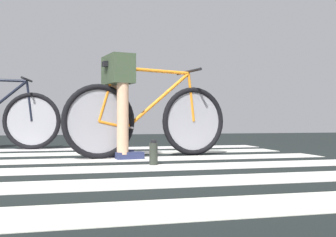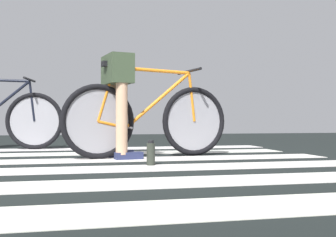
% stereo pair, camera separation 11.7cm
% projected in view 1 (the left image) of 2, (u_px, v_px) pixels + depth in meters
% --- Properties ---
extents(ground, '(18.00, 14.00, 0.02)m').
position_uv_depth(ground, '(64.00, 164.00, 3.66)').
color(ground, black).
extents(crosswalk_markings, '(5.44, 4.26, 0.00)m').
position_uv_depth(crosswalk_markings, '(62.00, 165.00, 3.50)').
color(crosswalk_markings, silver).
rests_on(crosswalk_markings, ground).
extents(bicycle_1_of_2, '(1.72, 0.55, 0.93)m').
position_uv_depth(bicycle_1_of_2, '(148.00, 119.00, 4.25)').
color(bicycle_1_of_2, black).
rests_on(bicycle_1_of_2, ground).
extents(cyclist_1_of_2, '(0.38, 0.45, 1.00)m').
position_uv_depth(cyclist_1_of_2, '(119.00, 92.00, 4.12)').
color(cyclist_1_of_2, tan).
rests_on(cyclist_1_of_2, ground).
extents(water_bottle, '(0.07, 0.07, 0.21)m').
position_uv_depth(water_bottle, '(154.00, 153.00, 3.49)').
color(water_bottle, '#282D25').
rests_on(water_bottle, ground).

